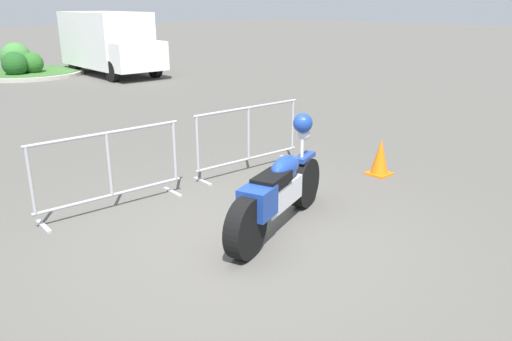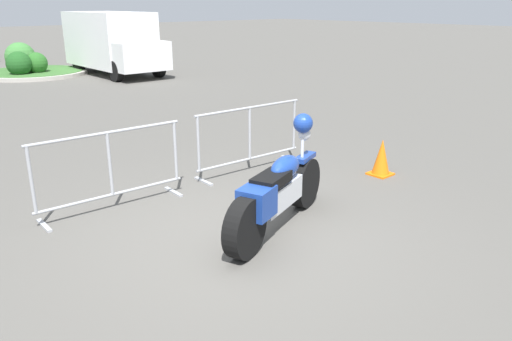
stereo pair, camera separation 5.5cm
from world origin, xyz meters
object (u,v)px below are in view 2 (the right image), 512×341
crowd_barrier_far (250,138)px  delivery_van (113,41)px  crowd_barrier_near (110,170)px  traffic_cone (382,158)px  motorcycle (278,191)px

crowd_barrier_far → delivery_van: (3.78, 12.33, 0.69)m
crowd_barrier_near → traffic_cone: 4.17m
delivery_van → traffic_cone: 14.14m
motorcycle → crowd_barrier_far: bearing=37.5°
traffic_cone → motorcycle: bearing=-172.5°
crowd_barrier_near → crowd_barrier_far: 2.43m
crowd_barrier_far → crowd_barrier_near: bearing=180.0°
motorcycle → delivery_van: delivery_van is taller
motorcycle → delivery_van: size_ratio=0.44×
crowd_barrier_near → delivery_van: bearing=63.3°
motorcycle → traffic_cone: size_ratio=3.77×
crowd_barrier_near → traffic_cone: size_ratio=3.51×
crowd_barrier_near → delivery_van: (6.21, 12.33, 0.69)m
crowd_barrier_near → delivery_van: size_ratio=0.41×
delivery_van → traffic_cone: (-2.36, -13.91, -0.95)m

